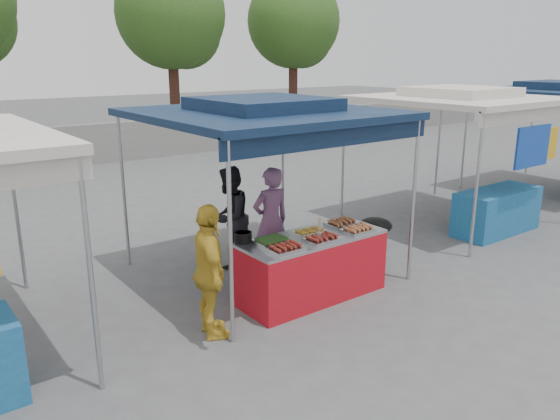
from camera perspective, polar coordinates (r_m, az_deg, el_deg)
ground_plane at (r=7.52m, az=2.79°, el=-8.72°), size 80.00×80.00×0.00m
back_wall at (r=17.01m, az=-21.76°, el=6.12°), size 40.00×0.25×1.20m
main_canopy at (r=7.65m, az=-1.69°, el=10.16°), size 3.20×3.20×2.57m
neighbor_stall_right at (r=10.75m, az=19.75°, el=6.73°), size 3.20×3.20×2.57m
tree_2 at (r=20.10m, az=-11.01°, el=19.03°), size 3.74×3.72×6.39m
tree_3 at (r=23.05m, az=1.64°, el=18.70°), size 3.70×3.67×6.31m
vendor_table at (r=7.29m, az=3.34°, el=-5.93°), size 2.00×0.80×0.85m
food_tray_fl at (r=6.58m, az=0.61°, el=-4.05°), size 0.42×0.30×0.07m
food_tray_fm at (r=6.93m, az=4.39°, el=-3.06°), size 0.42×0.30×0.07m
food_tray_fr at (r=7.35m, az=8.12°, el=-2.08°), size 0.42×0.30×0.07m
food_tray_bl at (r=6.85m, az=-0.89°, el=-3.23°), size 0.42×0.30×0.07m
food_tray_bm at (r=7.20m, az=3.09°, el=-2.30°), size 0.42×0.30×0.07m
food_tray_br at (r=7.60m, az=6.46°, el=-1.40°), size 0.42×0.30×0.07m
cooking_pot at (r=6.91m, az=-3.88°, el=-2.83°), size 0.22×0.22×0.13m
skewer_cup at (r=6.96m, az=4.06°, el=-2.79°), size 0.09×0.09×0.11m
wok_burner at (r=8.24m, az=9.88°, el=-3.07°), size 0.49×0.49×0.83m
crate_left at (r=7.61m, az=-1.40°, el=-7.19°), size 0.49×0.35×0.30m
crate_right at (r=8.13m, az=2.16°, el=-5.54°), size 0.54×0.38×0.32m
crate_stacked at (r=8.02m, az=2.19°, el=-3.42°), size 0.53×0.37×0.32m
vendor_woman at (r=7.93m, az=-0.97°, el=-1.19°), size 0.61×0.43×1.60m
helper_man at (r=8.27m, az=-5.27°, el=-0.75°), size 0.95×0.92×1.55m
customer_person at (r=6.19m, az=-7.36°, el=-6.46°), size 0.64×0.99×1.57m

